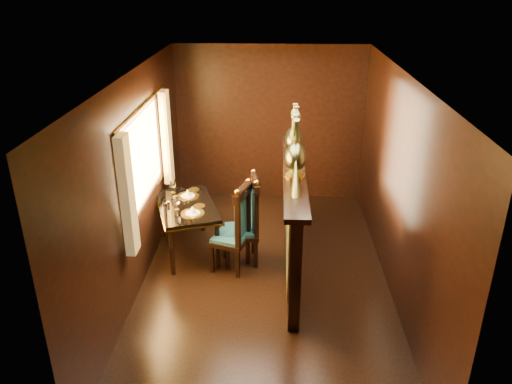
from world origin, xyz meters
TOP-DOWN VIEW (x-y plane):
  - ground at (0.00, 0.00)m, footprint 5.00×5.00m
  - room_shell at (-0.09, 0.02)m, footprint 3.04×5.04m
  - partition at (0.32, 0.30)m, footprint 0.26×2.70m
  - dining_table at (-1.05, 0.62)m, footprint 1.06×1.35m
  - chair_left at (-0.35, 0.18)m, footprint 0.55×0.56m
  - chair_right at (-0.22, 0.41)m, footprint 0.50×0.52m
  - peacock_left at (0.33, -0.01)m, footprint 0.25×0.66m
  - peacock_right at (0.33, 0.68)m, footprint 0.23×0.61m

SIDE VIEW (x-z plane):
  - ground at x=0.00m, z-range 0.00..0.00m
  - chair_left at x=-0.35m, z-range 0.02..1.22m
  - dining_table at x=-1.05m, z-range 0.18..1.08m
  - chair_right at x=-0.22m, z-range 0.03..1.25m
  - partition at x=0.32m, z-range 0.03..1.39m
  - room_shell at x=-0.09m, z-range 0.32..2.84m
  - peacock_right at x=0.33m, z-range 1.36..2.09m
  - peacock_left at x=0.33m, z-range 1.36..2.14m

